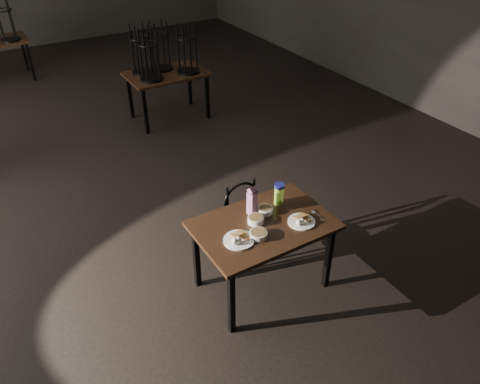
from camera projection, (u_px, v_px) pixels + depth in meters
main_table at (263, 230)px, 4.14m from camera, size 1.20×0.80×0.75m
plate_left at (239, 239)px, 3.89m from camera, size 0.26×0.26×0.09m
plate_right at (302, 221)px, 4.09m from camera, size 0.24×0.24×0.08m
bowl_near at (256, 220)px, 4.09m from camera, size 0.14×0.14×0.06m
bowl_far at (265, 210)px, 4.21m from camera, size 0.14×0.14×0.05m
bowl_big at (258, 234)px, 3.93m from camera, size 0.15×0.15×0.05m
juice_carton at (252, 201)px, 4.14m from camera, size 0.09×0.09×0.29m
water_bottle at (279, 194)px, 4.28m from camera, size 0.12×0.12×0.21m
spoon at (315, 212)px, 4.22m from camera, size 0.05×0.20×0.01m
bentwood_chair at (246, 217)px, 4.57m from camera, size 0.40×0.40×0.85m
bg_table_right at (164, 70)px, 7.11m from camera, size 1.20×0.80×1.48m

